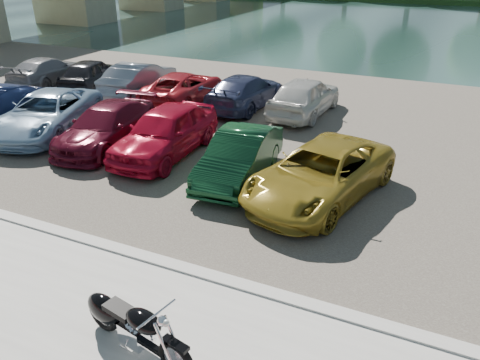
# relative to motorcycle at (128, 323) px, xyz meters

# --- Properties ---
(ground) EXTENTS (200.00, 200.00, 0.00)m
(ground) POSITION_rel_motorcycle_xyz_m (-0.14, 0.10, -0.56)
(ground) COLOR #595447
(ground) RESTS_ON ground
(kerb) EXTENTS (60.00, 0.30, 0.14)m
(kerb) POSITION_rel_motorcycle_xyz_m (-0.14, 2.10, -0.49)
(kerb) COLOR #A8A59E
(kerb) RESTS_ON ground
(parking_lot) EXTENTS (60.00, 18.00, 0.04)m
(parking_lot) POSITION_rel_motorcycle_xyz_m (-0.14, 11.10, -0.54)
(parking_lot) COLOR #464039
(parking_lot) RESTS_ON ground
(river) EXTENTS (120.00, 40.00, 0.00)m
(river) POSITION_rel_motorcycle_xyz_m (-0.14, 40.10, -0.56)
(river) COLOR #1B312E
(river) RESTS_ON ground
(motorcycle) EXTENTS (2.30, 0.87, 1.05)m
(motorcycle) POSITION_rel_motorcycle_xyz_m (0.00, 0.00, 0.00)
(motorcycle) COLOR black
(motorcycle) RESTS_ON promenade
(car_2) EXTENTS (3.67, 5.45, 1.39)m
(car_2) POSITION_rel_motorcycle_xyz_m (-8.65, 7.04, 0.17)
(car_2) COLOR #86A6C3
(car_2) RESTS_ON parking_lot
(car_3) EXTENTS (2.33, 4.65, 1.30)m
(car_3) POSITION_rel_motorcycle_xyz_m (-6.01, 6.94, 0.13)
(car_3) COLOR #4F0B1C
(car_3) RESTS_ON parking_lot
(car_4) EXTENTS (1.92, 4.53, 1.53)m
(car_4) POSITION_rel_motorcycle_xyz_m (-3.81, 7.05, 0.24)
(car_4) COLOR #A90B25
(car_4) RESTS_ON parking_lot
(car_5) EXTENTS (1.70, 4.09, 1.32)m
(car_5) POSITION_rel_motorcycle_xyz_m (-1.02, 6.46, 0.14)
(car_5) COLOR #0F381D
(car_5) RESTS_ON parking_lot
(car_6) EXTENTS (3.38, 5.31, 1.36)m
(car_6) POSITION_rel_motorcycle_xyz_m (1.32, 6.25, 0.16)
(car_6) COLOR olive
(car_6) RESTS_ON parking_lot
(car_7) EXTENTS (2.37, 4.58, 1.27)m
(car_7) POSITION_rel_motorcycle_xyz_m (-13.71, 12.11, 0.11)
(car_7) COLOR gray
(car_7) RESTS_ON parking_lot
(car_8) EXTENTS (2.65, 4.34, 1.38)m
(car_8) POSITION_rel_motorcycle_xyz_m (-11.28, 12.38, 0.17)
(car_8) COLOR black
(car_8) RESTS_ON parking_lot
(car_9) EXTENTS (1.80, 4.44, 1.43)m
(car_9) POSITION_rel_motorcycle_xyz_m (-8.60, 12.41, 0.20)
(car_9) COLOR slate
(car_9) RESTS_ON parking_lot
(car_10) EXTENTS (2.21, 4.56, 1.25)m
(car_10) POSITION_rel_motorcycle_xyz_m (-6.29, 12.31, 0.10)
(car_10) COLOR #AB1C26
(car_10) RESTS_ON parking_lot
(car_11) EXTENTS (2.11, 4.69, 1.33)m
(car_11) POSITION_rel_motorcycle_xyz_m (-3.57, 12.61, 0.14)
(car_11) COLOR #282F4F
(car_11) RESTS_ON parking_lot
(car_12) EXTENTS (2.01, 4.46, 1.49)m
(car_12) POSITION_rel_motorcycle_xyz_m (-1.12, 12.70, 0.22)
(car_12) COLOR silver
(car_12) RESTS_ON parking_lot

